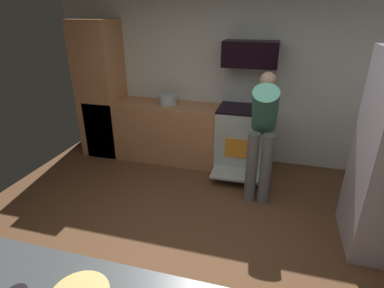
% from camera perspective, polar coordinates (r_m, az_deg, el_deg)
% --- Properties ---
extents(ground_plane, '(5.20, 4.80, 0.02)m').
position_cam_1_polar(ground_plane, '(3.25, -2.50, -19.42)').
color(ground_plane, brown).
extents(wall_back, '(5.20, 0.12, 2.60)m').
position_cam_1_polar(wall_back, '(4.74, 6.02, 12.50)').
color(wall_back, silver).
rests_on(wall_back, ground).
extents(lower_cabinet_run, '(2.40, 0.60, 0.90)m').
position_cam_1_polar(lower_cabinet_run, '(4.87, -5.63, 2.40)').
color(lower_cabinet_run, '#BC7C50').
rests_on(lower_cabinet_run, ground).
extents(cabinet_column, '(0.60, 0.60, 2.10)m').
position_cam_1_polar(cabinet_column, '(5.13, -16.57, 9.65)').
color(cabinet_column, '#BC7C50').
rests_on(cabinet_column, ground).
extents(oven_range, '(0.76, 1.01, 1.50)m').
position_cam_1_polar(oven_range, '(4.56, 9.66, 1.43)').
color(oven_range, '#B6C0BA').
rests_on(oven_range, ground).
extents(microwave, '(0.74, 0.38, 0.34)m').
position_cam_1_polar(microwave, '(4.36, 10.88, 16.22)').
color(microwave, black).
rests_on(microwave, oven_range).
extents(person_cook, '(0.31, 0.59, 1.55)m').
position_cam_1_polar(person_cook, '(3.71, 13.09, 2.63)').
color(person_cook, slate).
rests_on(person_cook, ground).
extents(stock_pot, '(0.28, 0.28, 0.16)m').
position_cam_1_polar(stock_pot, '(4.67, -4.56, 8.31)').
color(stock_pot, '#ADB5B5').
rests_on(stock_pot, lower_cabinet_run).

